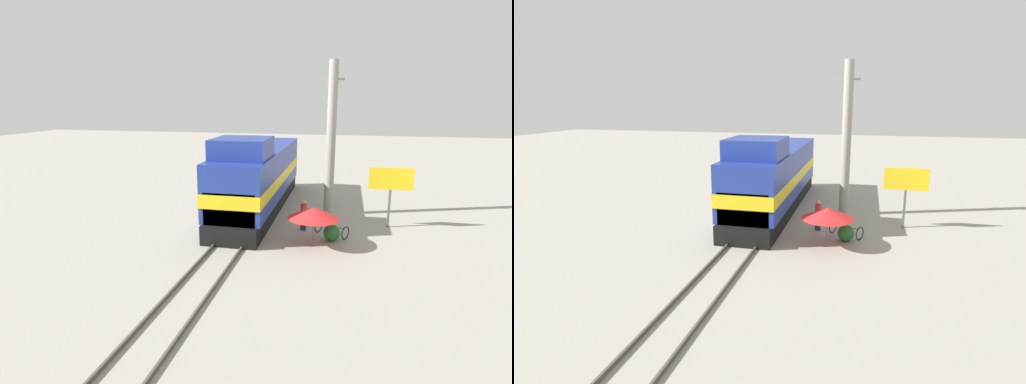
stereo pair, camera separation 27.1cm
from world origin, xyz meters
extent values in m
plane|color=gray|center=(0.00, 0.00, 0.00)|extent=(120.00, 120.00, 0.00)
cube|color=#4C4742|center=(-0.72, 0.00, 0.07)|extent=(0.08, 33.30, 0.15)
cube|color=#4C4742|center=(0.72, 0.00, 0.07)|extent=(0.08, 33.30, 0.15)
cube|color=black|center=(0.00, 4.31, 0.50)|extent=(2.85, 14.71, 0.99)
cube|color=navy|center=(0.00, 4.31, 2.49)|extent=(3.10, 14.12, 2.99)
cube|color=yellow|center=(0.00, 4.31, 2.19)|extent=(3.14, 14.27, 0.70)
cube|color=yellow|center=(0.00, -1.72, 1.82)|extent=(2.63, 2.06, 1.65)
cube|color=navy|center=(0.00, -0.10, 4.52)|extent=(2.91, 3.24, 1.06)
cylinder|color=#9E998E|center=(4.46, 3.99, 4.64)|extent=(0.56, 0.56, 9.28)
cube|color=#9E998E|center=(4.46, 3.99, 8.16)|extent=(1.80, 0.12, 0.12)
cylinder|color=#4C4C4C|center=(4.00, -1.82, 0.92)|extent=(0.05, 0.05, 1.85)
cone|color=red|center=(4.00, -1.82, 1.71)|extent=(2.53, 2.53, 0.57)
cube|color=#595959|center=(7.88, 2.13, 1.08)|extent=(0.12, 0.12, 2.16)
cube|color=yellow|center=(7.88, 2.13, 2.77)|extent=(2.37, 0.08, 1.23)
sphere|color=#236028|center=(4.88, -0.85, 0.42)|extent=(0.85, 0.85, 0.85)
cube|color=#2D3347|center=(3.28, 0.53, 0.41)|extent=(0.30, 0.20, 0.82)
cylinder|color=red|center=(3.28, 0.53, 1.15)|extent=(0.34, 0.34, 0.65)
sphere|color=tan|center=(3.28, 0.53, 1.59)|extent=(0.24, 0.24, 0.24)
torus|color=black|center=(5.56, -0.53, 0.35)|extent=(0.40, 0.63, 0.70)
torus|color=black|center=(4.13, 0.31, 0.35)|extent=(0.40, 0.63, 0.70)
cube|color=slate|center=(4.84, -0.11, 0.55)|extent=(1.23, 0.75, 0.04)
cylinder|color=slate|center=(5.09, -0.26, 0.47)|extent=(0.04, 0.04, 0.29)
camera|label=1|loc=(5.36, -20.47, 7.09)|focal=28.00mm
camera|label=2|loc=(5.62, -20.40, 7.09)|focal=28.00mm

